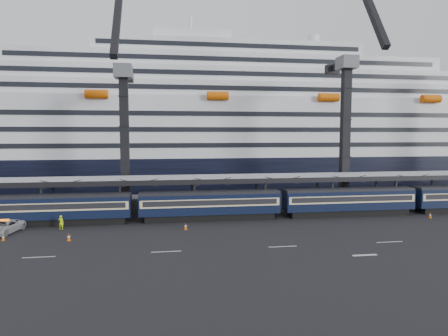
# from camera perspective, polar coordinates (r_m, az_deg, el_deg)

# --- Properties ---
(ground) EXTENTS (260.00, 260.00, 0.00)m
(ground) POSITION_cam_1_polar(r_m,az_deg,el_deg) (46.97, 9.31, -9.59)
(ground) COLOR black
(ground) RESTS_ON ground
(lane_markings) EXTENTS (111.00, 4.27, 0.02)m
(lane_markings) POSITION_cam_1_polar(r_m,az_deg,el_deg) (45.57, 21.37, -10.31)
(lane_markings) COLOR beige
(lane_markings) RESTS_ON ground
(train) EXTENTS (133.05, 3.00, 4.05)m
(train) POSITION_cam_1_polar(r_m,az_deg,el_deg) (54.91, 1.48, -5.05)
(train) COLOR black
(train) RESTS_ON ground
(canopy) EXTENTS (130.00, 6.25, 5.53)m
(canopy) POSITION_cam_1_polar(r_m,az_deg,el_deg) (59.30, 5.25, -1.35)
(canopy) COLOR #9B9DA3
(canopy) RESTS_ON ground
(cruise_ship) EXTENTS (214.09, 28.84, 34.00)m
(cruise_ship) POSITION_cam_1_polar(r_m,az_deg,el_deg) (90.18, -0.25, 5.34)
(cruise_ship) COLOR black
(cruise_ship) RESTS_ON ground
(crane_dark_near) EXTENTS (4.50, 17.75, 35.08)m
(crane_dark_near) POSITION_cam_1_polar(r_m,az_deg,el_deg) (62.12, -14.06, 4.98)
(crane_dark_near) COLOR #505358
(crane_dark_near) RESTS_ON ground
(crane_dark_mid) EXTENTS (4.50, 18.24, 39.64)m
(crane_dark_mid) POSITION_cam_1_polar(r_m,az_deg,el_deg) (67.44, 17.11, 6.11)
(crane_dark_mid) COLOR #505358
(crane_dark_mid) RESTS_ON ground
(pickup_truck) EXTENTS (3.66, 5.84, 1.51)m
(pickup_truck) POSITION_cam_1_polar(r_m,az_deg,el_deg) (54.10, -28.87, -7.39)
(pickup_truck) COLOR #9FA2A6
(pickup_truck) RESTS_ON ground
(worker) EXTENTS (0.73, 0.57, 1.75)m
(worker) POSITION_cam_1_polar(r_m,az_deg,el_deg) (53.24, -22.26, -7.19)
(worker) COLOR #C6FF0D
(worker) RESTS_ON ground
(traffic_cone_b) EXTENTS (0.35, 0.35, 0.70)m
(traffic_cone_b) POSITION_cam_1_polar(r_m,az_deg,el_deg) (50.66, -29.02, -8.68)
(traffic_cone_b) COLOR #DA5906
(traffic_cone_b) RESTS_ON ground
(traffic_cone_c) EXTENTS (0.42, 0.42, 0.84)m
(traffic_cone_c) POSITION_cam_1_polar(r_m,az_deg,el_deg) (47.55, -21.30, -9.16)
(traffic_cone_c) COLOR #DA5906
(traffic_cone_c) RESTS_ON ground
(traffic_cone_d) EXTENTS (0.39, 0.39, 0.78)m
(traffic_cone_d) POSITION_cam_1_polar(r_m,az_deg,el_deg) (49.62, -5.51, -8.30)
(traffic_cone_d) COLOR #DA5906
(traffic_cone_d) RESTS_ON ground
(traffic_cone_f) EXTENTS (0.40, 0.40, 0.80)m
(traffic_cone_f) POSITION_cam_1_polar(r_m,az_deg,el_deg) (62.84, 27.37, -6.01)
(traffic_cone_f) COLOR #DA5906
(traffic_cone_f) RESTS_ON ground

